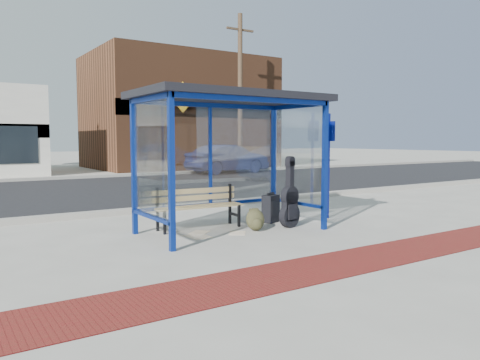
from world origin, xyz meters
TOP-DOWN VIEW (x-y plane):
  - ground at (0.00, 0.00)m, footprint 120.00×120.00m
  - brick_paver_strip at (0.00, -2.60)m, footprint 60.00×1.00m
  - curb_near at (0.00, 2.90)m, footprint 60.00×0.25m
  - street_asphalt at (0.00, 8.00)m, footprint 60.00×10.00m
  - curb_far at (0.00, 13.10)m, footprint 60.00×0.25m
  - far_sidewalk at (0.00, 15.00)m, footprint 60.00×4.00m
  - bus_shelter at (0.00, 0.07)m, footprint 3.30×1.80m
  - storefront_brown at (8.00, 18.49)m, footprint 10.00×7.08m
  - tree_right at (12.50, 22.00)m, footprint 3.60×3.60m
  - utility_pole_east at (9.00, 13.40)m, footprint 1.60×0.24m
  - bench at (-0.35, 0.61)m, footprint 1.67×0.50m
  - guitar_bag at (1.10, -0.26)m, footprint 0.47×0.22m
  - suitcase at (1.14, 0.36)m, footprint 0.39×0.32m
  - backpack at (0.39, -0.17)m, footprint 0.40×0.38m
  - sign_post at (2.41, 0.11)m, footprint 0.11×0.27m
  - newspaper_a at (-0.53, 0.22)m, footprint 0.46×0.45m
  - newspaper_b at (0.00, -0.18)m, footprint 0.43×0.45m
  - newspaper_c at (-0.71, -0.06)m, footprint 0.35×0.44m
  - parked_car at (7.58, 12.31)m, footprint 4.33×2.02m
  - fire_hydrant at (10.78, 14.15)m, footprint 0.29×0.20m

SIDE VIEW (x-z plane):
  - ground at x=0.00m, z-range 0.00..0.00m
  - street_asphalt at x=0.00m, z-range 0.00..0.00m
  - newspaper_b at x=0.00m, z-range 0.00..0.01m
  - newspaper_a at x=-0.53m, z-range 0.00..0.01m
  - newspaper_c at x=-0.71m, z-range 0.00..0.01m
  - far_sidewalk at x=0.00m, z-range 0.00..0.01m
  - brick_paver_strip at x=0.00m, z-range 0.00..0.01m
  - curb_near at x=0.00m, z-range 0.00..0.12m
  - curb_far at x=0.00m, z-range 0.00..0.12m
  - backpack at x=0.39m, z-range -0.01..0.39m
  - suitcase at x=1.14m, z-range -0.02..0.57m
  - fire_hydrant at x=10.78m, z-range 0.03..0.69m
  - bench at x=-0.35m, z-range 0.05..0.83m
  - guitar_bag at x=1.10m, z-range -0.17..1.07m
  - parked_car at x=7.58m, z-range 0.00..1.38m
  - sign_post at x=2.41m, z-range 0.13..2.29m
  - bus_shelter at x=0.00m, z-range 0.86..3.28m
  - storefront_brown at x=8.00m, z-range 0.00..6.40m
  - utility_pole_east at x=9.00m, z-range 0.11..8.11m
  - tree_right at x=12.50m, z-range 1.94..8.97m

